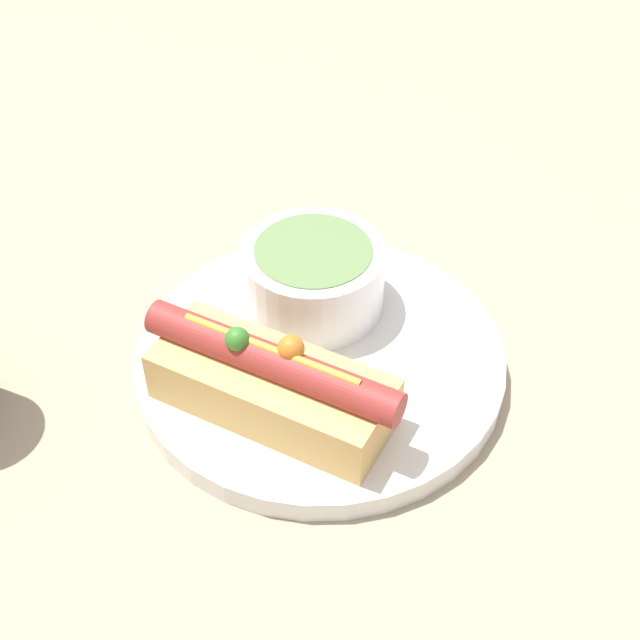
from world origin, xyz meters
name	(u,v)px	position (x,y,z in m)	size (l,w,h in m)	color
ground_plane	(320,368)	(0.00, 0.00, 0.00)	(4.00, 4.00, 0.00)	tan
dinner_plate	(320,360)	(0.00, 0.00, 0.01)	(0.27, 0.27, 0.02)	white
hot_dog	(272,382)	(0.02, -0.06, 0.04)	(0.18, 0.12, 0.07)	#DBAD60
soup_bowl	(313,275)	(-0.04, 0.03, 0.05)	(0.11, 0.11, 0.05)	white
spoon	(257,261)	(-0.11, 0.03, 0.02)	(0.14, 0.13, 0.01)	#B7B7BC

